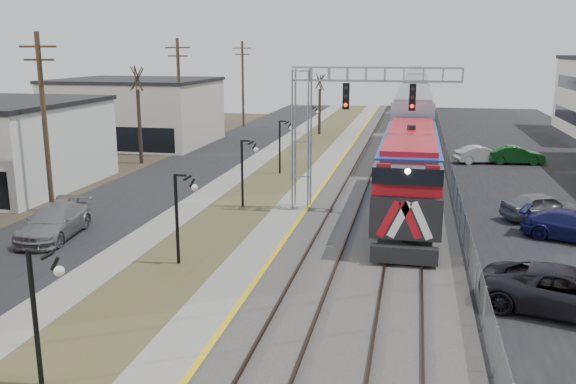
# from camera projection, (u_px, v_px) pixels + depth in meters

# --- Properties ---
(street_west) EXTENTS (7.00, 120.00, 0.04)m
(street_west) POSITION_uv_depth(u_px,v_px,m) (169.00, 178.00, 43.95)
(street_west) COLOR black
(street_west) RESTS_ON ground
(sidewalk) EXTENTS (2.00, 120.00, 0.08)m
(sidewalk) POSITION_uv_depth(u_px,v_px,m) (229.00, 180.00, 43.05)
(sidewalk) COLOR gray
(sidewalk) RESTS_ON ground
(grass_median) EXTENTS (4.00, 120.00, 0.06)m
(grass_median) POSITION_uv_depth(u_px,v_px,m) (270.00, 182.00, 42.45)
(grass_median) COLOR #444826
(grass_median) RESTS_ON ground
(platform) EXTENTS (2.00, 120.00, 0.24)m
(platform) POSITION_uv_depth(u_px,v_px,m) (313.00, 183.00, 41.83)
(platform) COLOR gray
(platform) RESTS_ON ground
(ballast_bed) EXTENTS (8.00, 120.00, 0.20)m
(ballast_bed) POSITION_uv_depth(u_px,v_px,m) (386.00, 186.00, 40.84)
(ballast_bed) COLOR #595651
(ballast_bed) RESTS_ON ground
(platform_edge) EXTENTS (0.24, 120.00, 0.01)m
(platform_edge) POSITION_uv_depth(u_px,v_px,m) (326.00, 181.00, 41.63)
(platform_edge) COLOR gold
(platform_edge) RESTS_ON platform
(track_near) EXTENTS (1.58, 120.00, 0.15)m
(track_near) POSITION_uv_depth(u_px,v_px,m) (357.00, 182.00, 41.20)
(track_near) COLOR #2D2119
(track_near) RESTS_ON ballast_bed
(track_far) EXTENTS (1.58, 120.00, 0.15)m
(track_far) POSITION_uv_depth(u_px,v_px,m) (409.00, 185.00, 40.50)
(track_far) COLOR #2D2119
(track_far) RESTS_ON ballast_bed
(train) EXTENTS (3.00, 108.65, 5.33)m
(train) POSITION_uv_depth(u_px,v_px,m) (415.00, 98.00, 78.15)
(train) COLOR #1542AB
(train) RESTS_ON ground
(signal_gantry) EXTENTS (9.00, 1.07, 8.15)m
(signal_gantry) POSITION_uv_depth(u_px,v_px,m) (332.00, 114.00, 33.46)
(signal_gantry) COLOR gray
(signal_gantry) RESTS_ON ground
(lampposts) EXTENTS (0.14, 62.14, 4.00)m
(lampposts) POSITION_uv_depth(u_px,v_px,m) (179.00, 218.00, 26.07)
(lampposts) COLOR black
(lampposts) RESTS_ON ground
(utility_poles) EXTENTS (0.28, 80.28, 10.00)m
(utility_poles) POSITION_uv_depth(u_px,v_px,m) (45.00, 124.00, 33.88)
(utility_poles) COLOR #4C3823
(utility_poles) RESTS_ON ground
(fence) EXTENTS (0.04, 120.00, 1.60)m
(fence) POSITION_uv_depth(u_px,v_px,m) (452.00, 179.00, 39.84)
(fence) COLOR gray
(fence) RESTS_ON ground
(bare_trees) EXTENTS (12.30, 42.30, 5.95)m
(bare_trees) POSITION_uv_depth(u_px,v_px,m) (174.00, 133.00, 47.30)
(bare_trees) COLOR #382D23
(bare_trees) RESTS_ON ground
(car_lot_c) EXTENTS (6.32, 4.16, 1.62)m
(car_lot_c) POSITION_uv_depth(u_px,v_px,m) (568.00, 293.00, 21.13)
(car_lot_c) COLOR black
(car_lot_c) RESTS_ON ground
(car_lot_d) EXTENTS (5.24, 3.57, 1.41)m
(car_lot_d) POSITION_uv_depth(u_px,v_px,m) (574.00, 227.00, 29.32)
(car_lot_d) COLOR #16184E
(car_lot_d) RESTS_ON ground
(car_lot_e) EXTENTS (4.78, 3.47, 1.51)m
(car_lot_e) POSITION_uv_depth(u_px,v_px,m) (543.00, 207.00, 32.88)
(car_lot_e) COLOR slate
(car_lot_e) RESTS_ON ground
(car_lot_f) EXTENTS (4.50, 1.95, 1.44)m
(car_lot_f) POSITION_uv_depth(u_px,v_px,m) (516.00, 156.00, 49.02)
(car_lot_f) COLOR #0E4717
(car_lot_f) RESTS_ON ground
(car_street_b) EXTENTS (2.86, 5.56, 1.54)m
(car_street_b) POSITION_uv_depth(u_px,v_px,m) (54.00, 223.00, 29.81)
(car_street_b) COLOR slate
(car_street_b) RESTS_ON ground
(car_lot_g) EXTENTS (4.46, 2.72, 1.39)m
(car_lot_g) POSITION_uv_depth(u_px,v_px,m) (481.00, 155.00, 49.38)
(car_lot_g) COLOR silver
(car_lot_g) RESTS_ON ground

